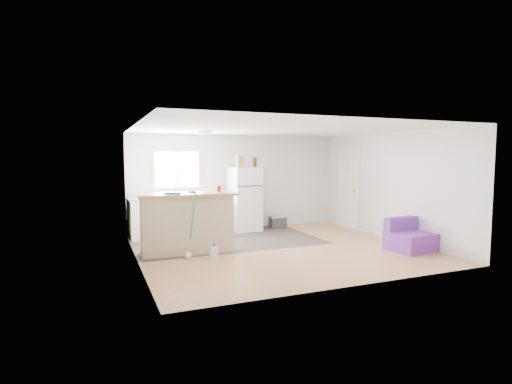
% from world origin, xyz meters
% --- Properties ---
extents(room, '(5.51, 5.01, 2.41)m').
position_xyz_m(room, '(0.00, 0.00, 1.20)').
color(room, '#A16943').
rests_on(room, ground).
extents(vinyl_zone, '(4.05, 2.50, 0.00)m').
position_xyz_m(vinyl_zone, '(-0.73, 1.25, 0.00)').
color(vinyl_zone, '#302824').
rests_on(vinyl_zone, floor).
extents(window, '(1.18, 0.06, 0.98)m').
position_xyz_m(window, '(-1.55, 2.49, 1.55)').
color(window, white).
rests_on(window, back_wall).
extents(interior_door, '(0.11, 0.92, 2.10)m').
position_xyz_m(interior_door, '(2.72, 1.55, 1.02)').
color(interior_door, white).
rests_on(interior_door, right_wall).
extents(ceiling_fixture, '(0.30, 0.30, 0.07)m').
position_xyz_m(ceiling_fixture, '(-1.20, 1.20, 2.36)').
color(ceiling_fixture, white).
rests_on(ceiling_fixture, ceiling).
extents(kitchen_cabinets, '(2.13, 0.79, 1.21)m').
position_xyz_m(kitchen_cabinets, '(-1.71, 2.18, 0.47)').
color(kitchen_cabinets, white).
rests_on(kitchen_cabinets, floor).
extents(peninsula, '(1.92, 0.82, 1.16)m').
position_xyz_m(peninsula, '(-1.79, 0.42, 0.59)').
color(peninsula, tan).
rests_on(peninsula, floor).
extents(refrigerator, '(0.77, 0.74, 1.59)m').
position_xyz_m(refrigerator, '(0.06, 2.15, 0.80)').
color(refrigerator, white).
rests_on(refrigerator, floor).
extents(cooler, '(0.44, 0.30, 0.33)m').
position_xyz_m(cooler, '(1.00, 2.19, 0.17)').
color(cooler, '#313033').
rests_on(cooler, floor).
extents(purple_seat, '(0.83, 0.79, 0.64)m').
position_xyz_m(purple_seat, '(2.31, -1.08, 0.23)').
color(purple_seat, purple).
rests_on(purple_seat, floor).
extents(cleaner_jug, '(0.14, 0.11, 0.28)m').
position_xyz_m(cleaner_jug, '(-1.45, -0.28, 0.12)').
color(cleaner_jug, silver).
rests_on(cleaner_jug, floor).
extents(mop, '(0.24, 0.34, 1.23)m').
position_xyz_m(mop, '(-1.85, -0.03, 0.23)').
color(mop, green).
rests_on(mop, floor).
extents(red_cup, '(0.10, 0.10, 0.12)m').
position_xyz_m(red_cup, '(-1.12, 0.45, 1.22)').
color(red_cup, red).
rests_on(red_cup, peninsula).
extents(blue_tray, '(0.34, 0.27, 0.04)m').
position_xyz_m(blue_tray, '(-2.07, 0.35, 1.18)').
color(blue_tray, '#1244AD').
rests_on(blue_tray, peninsula).
extents(tool_a, '(0.15, 0.07, 0.03)m').
position_xyz_m(tool_a, '(-1.65, 0.50, 1.17)').
color(tool_a, black).
rests_on(tool_a, peninsula).
extents(tool_b, '(0.10, 0.04, 0.03)m').
position_xyz_m(tool_b, '(-1.68, 0.33, 1.17)').
color(tool_b, black).
rests_on(tool_b, peninsula).
extents(cardboard_box, '(0.22, 0.16, 0.30)m').
position_xyz_m(cardboard_box, '(-0.07, 2.11, 1.74)').
color(cardboard_box, tan).
rests_on(cardboard_box, refrigerator).
extents(bottle_left, '(0.09, 0.09, 0.25)m').
position_xyz_m(bottle_left, '(0.28, 2.05, 1.72)').
color(bottle_left, '#3C220A').
rests_on(bottle_left, refrigerator).
extents(bottle_right, '(0.08, 0.08, 0.25)m').
position_xyz_m(bottle_right, '(0.35, 2.15, 1.72)').
color(bottle_right, '#3C220A').
rests_on(bottle_right, refrigerator).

